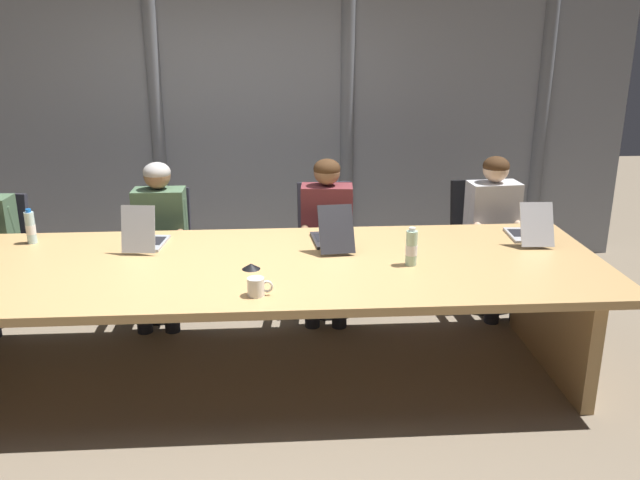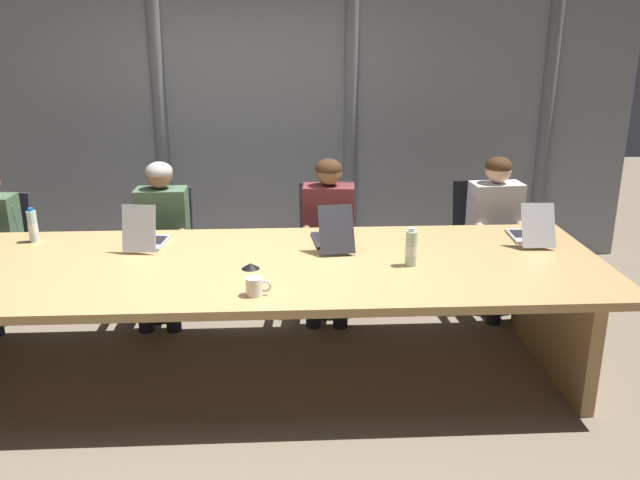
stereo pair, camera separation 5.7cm
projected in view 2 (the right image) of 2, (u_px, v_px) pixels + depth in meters
ground_plane at (242, 374)px, 4.32m from camera, size 13.86×13.86×0.00m
conference_table at (238, 284)px, 4.13m from camera, size 4.52×1.44×0.76m
curtain_backdrop at (250, 119)px, 5.99m from camera, size 6.93×0.17×2.66m
laptop_left_mid at (146, 238)px, 4.37m from camera, size 0.25×0.41×0.31m
laptop_center at (332, 236)px, 4.41m from camera, size 0.26×0.51×0.30m
laptop_right_mid at (530, 233)px, 4.49m from camera, size 0.24×0.45×0.29m
office_chair_left_mid at (164, 265)px, 5.25m from camera, size 0.60×0.60×0.93m
office_chair_center at (329, 261)px, 5.31m from camera, size 0.60×0.60×0.95m
office_chair_right_mid at (484, 258)px, 5.38m from camera, size 0.60×0.60×0.95m
person_left_mid at (161, 231)px, 5.00m from camera, size 0.39×0.55×1.18m
person_center at (328, 228)px, 5.06m from camera, size 0.43×0.57×1.19m
person_right_mid at (498, 225)px, 5.13m from camera, size 0.42×0.57×1.19m
water_bottle_primary at (33, 226)px, 4.45m from camera, size 0.06×0.06×0.23m
water_bottle_secondary at (411, 248)px, 4.02m from camera, size 0.07×0.07×0.24m
coffee_mug_near at (255, 286)px, 3.60m from camera, size 0.14×0.09×0.10m
conference_mic_middle at (251, 266)px, 3.99m from camera, size 0.11×0.11×0.03m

